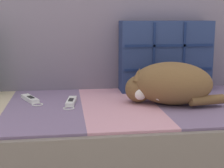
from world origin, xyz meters
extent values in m
cube|color=#6B605B|center=(0.00, 0.11, 0.29)|extent=(2.04, 0.87, 0.23)
cube|color=slate|center=(-0.16, 0.09, 0.41)|extent=(0.33, 0.78, 0.01)
cube|color=#C6899E|center=(0.16, 0.09, 0.41)|extent=(0.33, 0.78, 0.01)
cube|color=slate|center=(0.49, 0.09, 0.41)|extent=(0.33, 0.78, 0.01)
cube|color=slate|center=(0.00, 0.48, 0.68)|extent=(2.04, 0.14, 0.53)
cube|color=navy|center=(0.45, 0.34, 0.60)|extent=(0.47, 0.13, 0.36)
cube|color=navy|center=(0.45, 0.27, 0.54)|extent=(0.45, 0.01, 0.01)
cube|color=navy|center=(0.37, 0.27, 0.60)|extent=(0.01, 0.01, 0.35)
cube|color=navy|center=(0.45, 0.27, 0.66)|extent=(0.45, 0.01, 0.01)
cube|color=navy|center=(0.53, 0.27, 0.60)|extent=(0.01, 0.01, 0.35)
ellipsoid|color=brown|center=(0.40, 0.04, 0.51)|extent=(0.40, 0.30, 0.19)
sphere|color=brown|center=(0.26, 0.09, 0.48)|extent=(0.12, 0.12, 0.12)
sphere|color=white|center=(0.26, 0.05, 0.47)|extent=(0.07, 0.07, 0.07)
ellipsoid|color=white|center=(0.35, 0.00, 0.48)|extent=(0.10, 0.05, 0.08)
cylinder|color=brown|center=(0.53, -0.04, 0.45)|extent=(0.16, 0.07, 0.04)
cone|color=brown|center=(0.24, 0.06, 0.55)|extent=(0.05, 0.05, 0.05)
cone|color=brown|center=(0.27, 0.12, 0.55)|extent=(0.05, 0.05, 0.05)
cube|color=white|center=(-0.04, 0.11, 0.42)|extent=(0.06, 0.15, 0.02)
cube|color=black|center=(-0.05, 0.10, 0.44)|extent=(0.03, 0.05, 0.00)
cube|color=black|center=(-0.04, 0.18, 0.42)|extent=(0.03, 0.01, 0.02)
torus|color=silver|center=(-0.06, 0.02, 0.42)|extent=(0.06, 0.06, 0.01)
cube|color=white|center=(-0.23, 0.19, 0.42)|extent=(0.10, 0.15, 0.02)
cube|color=black|center=(-0.23, 0.18, 0.44)|extent=(0.04, 0.06, 0.00)
cube|color=black|center=(-0.26, 0.25, 0.42)|extent=(0.03, 0.02, 0.02)
torus|color=silver|center=(-0.19, 0.10, 0.42)|extent=(0.07, 0.07, 0.01)
camera|label=1|loc=(-0.06, -1.39, 0.80)|focal=55.00mm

